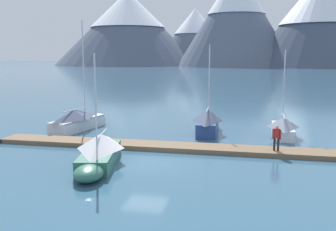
{
  "coord_description": "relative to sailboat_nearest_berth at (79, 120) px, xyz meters",
  "views": [
    {
      "loc": [
        6.33,
        -21.48,
        6.42
      ],
      "look_at": [
        0.0,
        6.0,
        2.0
      ],
      "focal_mm": 41.43,
      "sensor_mm": 36.0,
      "label": 1
    }
  ],
  "objects": [
    {
      "name": "mountain_east_summit",
      "position": [
        47.57,
        197.47,
        26.2
      ],
      "size": [
        77.21,
        77.21,
        50.59
      ],
      "color": "#424C60",
      "rests_on": "ground"
    },
    {
      "name": "sailboat_mid_dock_port",
      "position": [
        11.13,
        1.12,
        0.11
      ],
      "size": [
        2.02,
        6.34,
        7.28
      ],
      "color": "navy",
      "rests_on": "ground"
    },
    {
      "name": "person_on_dock",
      "position": [
        16.33,
        -5.26,
        0.39
      ],
      "size": [
        0.55,
        0.36,
        1.69
      ],
      "color": "#232328",
      "rests_on": "dock"
    },
    {
      "name": "sailboat_second_berth",
      "position": [
        6.1,
        -9.98,
        -0.06
      ],
      "size": [
        3.22,
        7.22,
        6.52
      ],
      "color": "#336B56",
      "rests_on": "ground"
    },
    {
      "name": "mountain_central_massif",
      "position": [
        -25.05,
        221.82,
        18.15
      ],
      "size": [
        56.84,
        56.84,
        36.21
      ],
      "color": "slate",
      "rests_on": "ground"
    },
    {
      "name": "ground_plane",
      "position": [
        8.66,
        -9.06,
        -0.87
      ],
      "size": [
        700.0,
        700.0,
        0.0
      ],
      "primitive_type": "plane",
      "color": "#335B75"
    },
    {
      "name": "mountain_shoulder_ridge",
      "position": [
        2.09,
        197.81,
        27.8
      ],
      "size": [
        67.04,
        67.04,
        54.44
      ],
      "color": "slate",
      "rests_on": "ground"
    },
    {
      "name": "dock",
      "position": [
        8.66,
        -5.06,
        -0.72
      ],
      "size": [
        23.95,
        2.41,
        0.3
      ],
      "color": "brown",
      "rests_on": "ground"
    },
    {
      "name": "mountain_west_summit",
      "position": [
        -66.39,
        209.12,
        23.5
      ],
      "size": [
        92.45,
        92.45,
        46.07
      ],
      "color": "#4C566B",
      "rests_on": "ground"
    },
    {
      "name": "sailboat_mid_dock_starboard",
      "position": [
        17.09,
        1.14,
        -0.12
      ],
      "size": [
        1.85,
        5.87,
        6.85
      ],
      "color": "white",
      "rests_on": "ground"
    },
    {
      "name": "sailboat_nearest_berth",
      "position": [
        0.0,
        0.0,
        0.0
      ],
      "size": [
        2.9,
        7.05,
        9.36
      ],
      "color": "silver",
      "rests_on": "ground"
    }
  ]
}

